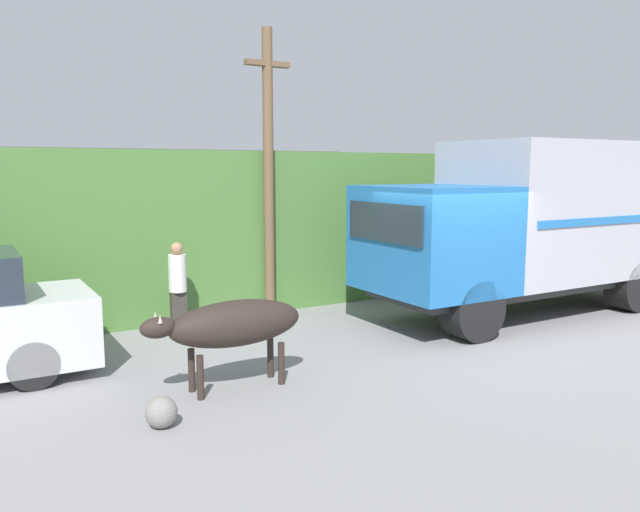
% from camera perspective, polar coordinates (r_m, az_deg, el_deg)
% --- Properties ---
extents(ground_plane, '(60.00, 60.00, 0.00)m').
position_cam_1_polar(ground_plane, '(10.91, 12.71, -7.58)').
color(ground_plane, gray).
extents(hillside_embankment, '(32.00, 6.71, 3.23)m').
position_cam_1_polar(hillside_embankment, '(16.27, -3.87, 3.50)').
color(hillside_embankment, '#4C7A38').
rests_on(hillside_embankment, ground_plane).
extents(building_backdrop, '(6.54, 2.70, 3.25)m').
position_cam_1_polar(building_backdrop, '(13.39, -13.36, 2.42)').
color(building_backdrop, '#B2BCAD').
rests_on(building_backdrop, ground_plane).
extents(cargo_truck, '(7.06, 2.45, 3.41)m').
position_cam_1_polar(cargo_truck, '(13.18, 19.23, 3.08)').
color(cargo_truck, '#2D2D2D').
rests_on(cargo_truck, ground_plane).
extents(brown_cow, '(2.18, 0.61, 1.19)m').
position_cam_1_polar(brown_cow, '(8.29, -7.95, -6.22)').
color(brown_cow, '#2D231E').
rests_on(brown_cow, ground_plane).
extents(pedestrian_on_hill, '(0.32, 0.32, 1.62)m').
position_cam_1_polar(pedestrian_on_hill, '(11.21, -12.87, -2.45)').
color(pedestrian_on_hill, '#38332D').
rests_on(pedestrian_on_hill, ground_plane).
extents(utility_pole, '(0.90, 0.20, 5.52)m').
position_cam_1_polar(utility_pole, '(12.20, -4.73, 7.95)').
color(utility_pole, brown).
rests_on(utility_pole, ground_plane).
extents(roadside_rock, '(0.36, 0.36, 0.36)m').
position_cam_1_polar(roadside_rock, '(7.44, -14.31, -13.66)').
color(roadside_rock, gray).
rests_on(roadside_rock, ground_plane).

